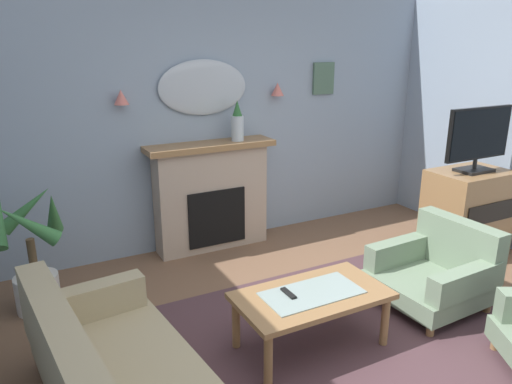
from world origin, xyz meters
TOP-DOWN VIEW (x-y plane):
  - floor at (0.00, 0.00)m, footprint 6.25×6.06m
  - wall_back at (0.00, 2.58)m, footprint 6.25×0.10m
  - patterned_rug at (0.00, 0.20)m, footprint 3.20×2.40m
  - fireplace at (-0.22, 2.36)m, footprint 1.36×0.36m
  - mantel_vase_centre at (0.08, 2.33)m, footprint 0.13×0.13m
  - wall_mirror at (-0.22, 2.50)m, footprint 0.96×0.06m
  - wall_sconce_left at (-1.07, 2.45)m, footprint 0.14×0.14m
  - wall_sconce_right at (0.63, 2.45)m, footprint 0.14×0.14m
  - framed_picture at (1.28, 2.51)m, footprint 0.28×0.03m
  - coffee_table at (-0.30, 0.33)m, footprint 1.10×0.60m
  - tv_remote at (-0.46, 0.39)m, footprint 0.04×0.16m
  - floral_couch at (-1.74, 0.24)m, footprint 1.04×1.79m
  - armchair_in_corner at (1.00, 0.37)m, footprint 0.85×0.85m
  - tv_cabinet at (2.08, 0.98)m, footprint 0.80×0.57m
  - tv_flatscreen at (2.08, 0.96)m, footprint 0.84×0.24m
  - potted_plant_corner_palm at (-2.02, 1.83)m, footprint 0.57×0.55m

SIDE VIEW (x-z plane):
  - floor at x=0.00m, z-range -0.10..0.00m
  - patterned_rug at x=0.00m, z-range 0.00..0.01m
  - armchair_in_corner at x=1.00m, z-range -0.05..0.66m
  - floral_couch at x=-1.74m, z-range -0.06..0.70m
  - coffee_table at x=-0.30m, z-range 0.16..0.61m
  - tv_cabinet at x=2.08m, z-range 0.00..0.90m
  - tv_remote at x=-0.46m, z-range 0.44..0.46m
  - potted_plant_corner_palm at x=-2.02m, z-range -0.06..1.01m
  - fireplace at x=-0.22m, z-range -0.01..1.15m
  - tv_flatscreen at x=2.08m, z-range 0.92..1.57m
  - mantel_vase_centre at x=0.08m, z-range 1.14..1.56m
  - wall_back at x=0.00m, z-range 0.00..2.71m
  - wall_sconce_left at x=-1.07m, z-range 1.59..1.73m
  - wall_sconce_right at x=0.63m, z-range 1.59..1.73m
  - wall_mirror at x=-0.22m, z-range 1.43..1.99m
  - framed_picture at x=1.28m, z-range 1.57..1.93m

